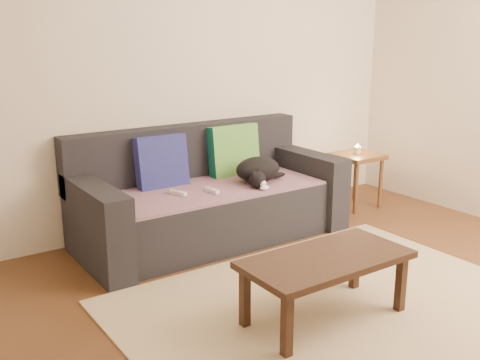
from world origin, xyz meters
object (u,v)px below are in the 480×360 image
object	(u,v)px
wii_remote_a	(178,193)
coffee_table	(326,264)
side_table	(357,163)
sofa	(208,200)
wii_remote_b	(212,191)
cat	(258,170)

from	to	relation	value
wii_remote_a	coffee_table	world-z (taller)	wii_remote_a
side_table	coffee_table	distance (m)	2.24
sofa	wii_remote_b	bearing A→B (deg)	-114.07
coffee_table	sofa	bearing A→B (deg)	84.47
wii_remote_a	coffee_table	bearing A→B (deg)	169.42
sofa	coffee_table	bearing A→B (deg)	-95.53
wii_remote_b	cat	bearing A→B (deg)	-87.24
cat	wii_remote_a	bearing A→B (deg)	158.10
side_table	wii_remote_b	bearing A→B (deg)	-175.25
wii_remote_b	coffee_table	world-z (taller)	wii_remote_b
cat	wii_remote_b	size ratio (longest dim) A/B	3.16
wii_remote_a	wii_remote_b	distance (m)	0.26
cat	coffee_table	xyz separation A→B (m)	(-0.51, -1.35, -0.20)
side_table	coffee_table	xyz separation A→B (m)	(-1.72, -1.44, -0.08)
cat	side_table	size ratio (longest dim) A/B	0.94
cat	side_table	xyz separation A→B (m)	(1.20, 0.09, -0.12)
coffee_table	cat	bearing A→B (deg)	69.17
wii_remote_a	coffee_table	xyz separation A→B (m)	(0.19, -1.39, -0.11)
side_table	sofa	bearing A→B (deg)	177.24
cat	side_table	distance (m)	1.21
cat	wii_remote_b	world-z (taller)	cat
sofa	cat	world-z (taller)	sofa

